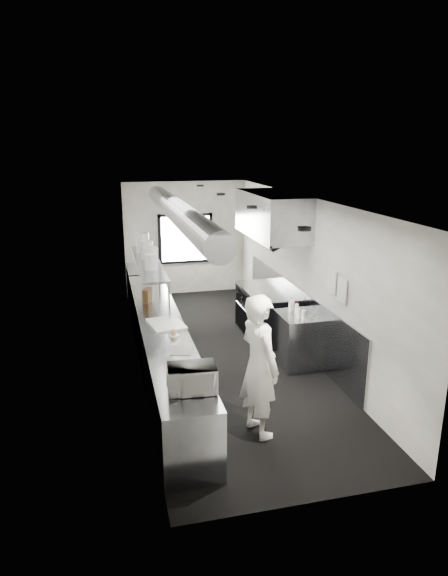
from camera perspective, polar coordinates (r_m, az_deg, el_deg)
floor at (r=9.09m, az=-0.11°, el=-7.58°), size 3.00×8.00×0.01m
ceiling at (r=8.36m, az=-0.12°, el=10.25°), size 3.00×8.00×0.01m
wall_back at (r=12.45m, az=-4.45°, el=5.68°), size 3.00×0.02×2.80m
wall_front at (r=5.07m, az=10.73°, el=-10.74°), size 3.00×0.02×2.80m
wall_left at (r=8.41m, az=-10.09°, el=0.31°), size 0.02×8.00×2.80m
wall_right at (r=9.08m, az=9.13°, el=1.53°), size 0.02×8.00×2.80m
wall_cladding at (r=9.58m, az=8.11°, el=-2.95°), size 0.03×5.50×1.10m
hvac_duct at (r=8.65m, az=-5.31°, el=8.71°), size 0.40×6.40×0.40m
service_window at (r=12.42m, az=-4.42°, el=5.65°), size 1.36×0.05×1.25m
exhaust_hood at (r=9.39m, az=5.46°, el=8.32°), size 0.81×2.20×0.88m
prep_counter at (r=8.28m, az=-7.10°, el=-6.80°), size 0.70×6.00×0.90m
pass_shelf at (r=9.37m, az=-8.67°, el=2.86°), size 0.45×3.00×0.68m
range at (r=9.82m, az=4.84°, el=-2.86°), size 0.88×1.60×0.94m
bottle_station at (r=8.64m, az=8.47°, el=-5.87°), size 0.65×0.80×0.90m
far_work_table at (r=11.77m, az=-9.24°, el=0.13°), size 0.70×1.20×0.90m
notice_sheet_a at (r=7.96m, az=12.29°, el=0.77°), size 0.02×0.28×0.38m
notice_sheet_b at (r=7.68m, az=13.39°, el=-0.27°), size 0.02×0.28×0.38m
line_cook at (r=6.43m, az=4.06°, el=-8.86°), size 0.63×0.80×1.91m
microwave at (r=5.87m, az=-3.71°, el=-10.30°), size 0.55×0.43×0.31m
deli_tub_a at (r=5.95m, az=-5.51°, el=-11.04°), size 0.19×0.19×0.11m
deli_tub_b at (r=6.20m, az=-6.03°, el=-9.94°), size 0.16×0.16×0.10m
newspaper at (r=7.00m, az=-4.92°, el=-7.12°), size 0.36×0.41×0.01m
small_plate at (r=7.52m, az=-5.77°, el=-5.43°), size 0.18×0.18×0.01m
pastry at (r=7.50m, az=-5.79°, el=-5.04°), size 0.10×0.10×0.10m
cutting_board at (r=8.00m, az=-6.65°, el=-4.08°), size 0.61×0.75×0.02m
knife_block at (r=9.09m, az=-8.81°, el=-0.87°), size 0.19×0.26×0.26m
plate_stack_a at (r=8.71m, az=-8.40°, el=3.02°), size 0.24×0.24×0.27m
plate_stack_b at (r=8.89m, az=-8.43°, el=3.52°), size 0.33×0.33×0.34m
plate_stack_c at (r=9.49m, az=-8.87°, el=4.31°), size 0.25×0.25×0.34m
plate_stack_d at (r=10.14m, az=-9.32°, el=5.18°), size 0.30×0.30×0.39m
squeeze_bottle_a at (r=8.20m, az=9.11°, el=-3.10°), size 0.07×0.07×0.18m
squeeze_bottle_b at (r=8.27m, az=8.54°, el=-2.87°), size 0.08×0.08×0.18m
squeeze_bottle_c at (r=8.47m, az=8.34°, el=-2.40°), size 0.07×0.07×0.18m
squeeze_bottle_d at (r=8.59m, az=7.60°, el=-2.15°), size 0.06×0.06×0.17m
squeeze_bottle_e at (r=8.66m, az=7.87°, el=-1.91°), size 0.09×0.09×0.19m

